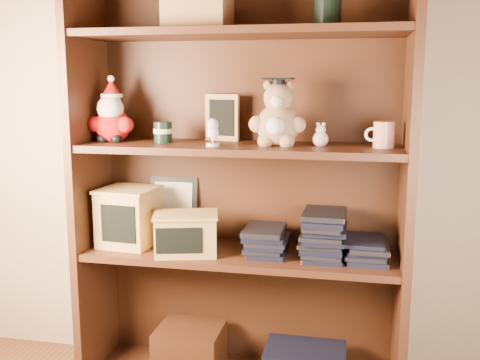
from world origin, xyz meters
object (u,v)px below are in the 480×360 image
Objects in this scene: grad_teddy_bear at (278,119)px; teacher_mug at (383,135)px; treats_box at (129,216)px; bookcase at (242,189)px.

teacher_mug is at bearing 1.17° from grad_teddy_bear.
grad_teddy_bear is 2.42× the size of teacher_mug.
teacher_mug is (0.36, 0.01, -0.05)m from grad_teddy_bear.
teacher_mug is 0.99m from treats_box.
teacher_mug is (0.50, -0.05, 0.22)m from bookcase.
bookcase is at bearing 157.39° from grad_teddy_bear.
teacher_mug is 0.45× the size of treats_box.
grad_teddy_bear reaches higher than treats_box.
grad_teddy_bear is 0.36m from teacher_mug.
bookcase reaches higher than treats_box.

